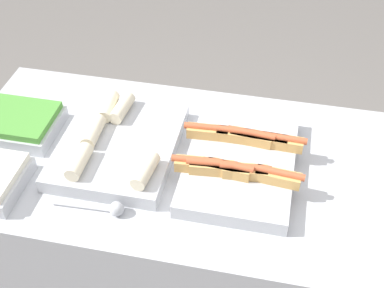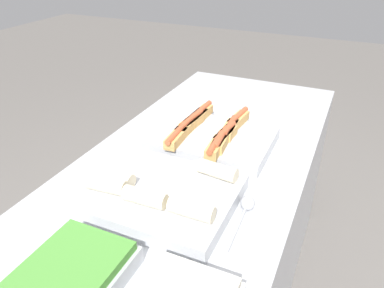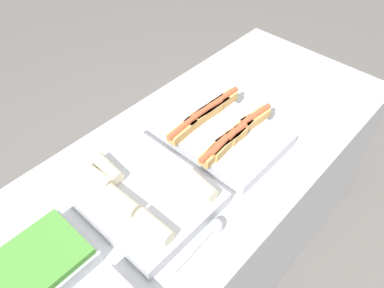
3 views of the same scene
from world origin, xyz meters
name	(u,v)px [view 1 (image 1 of 3)]	position (x,y,z in m)	size (l,w,h in m)	color
counter	(214,250)	(0.00, 0.00, 0.45)	(1.78, 0.81, 0.89)	#B7BABF
tray_hotdogs	(240,161)	(0.07, 0.00, 0.93)	(0.41, 0.50, 0.10)	#B7BABF
tray_wraps	(118,144)	(-0.34, 0.00, 0.92)	(0.38, 0.47, 0.10)	#B7BABF
tray_side_back	(19,123)	(-0.71, 0.03, 0.93)	(0.27, 0.22, 0.07)	#B7BABF
serving_spoon_near	(111,208)	(-0.28, -0.26, 0.91)	(0.22, 0.04, 0.04)	#B2B5BA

